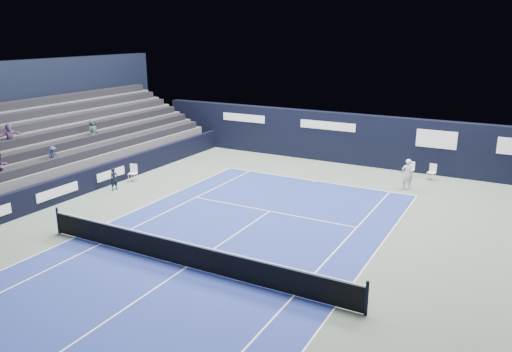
{
  "coord_description": "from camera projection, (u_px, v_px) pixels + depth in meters",
  "views": [
    {
      "loc": [
        9.71,
        -12.77,
        7.97
      ],
      "look_at": [
        -1.19,
        7.27,
        1.3
      ],
      "focal_mm": 35.0,
      "sensor_mm": 36.0,
      "label": 1
    }
  ],
  "objects": [
    {
      "name": "ground",
      "position": [
        218.0,
        246.0,
        19.14
      ],
      "size": [
        48.0,
        48.0,
        0.0
      ],
      "primitive_type": "plane",
      "color": "#56665C",
      "rests_on": "ground"
    },
    {
      "name": "court_surface",
      "position": [
        187.0,
        267.0,
        17.45
      ],
      "size": [
        10.97,
        23.77,
        0.01
      ],
      "primitive_type": "cube",
      "color": "navy",
      "rests_on": "ground"
    },
    {
      "name": "folding_chair_back_a",
      "position": [
        411.0,
        167.0,
        28.2
      ],
      "size": [
        0.44,
        0.46,
        0.86
      ],
      "rotation": [
        0.0,
        0.0,
        -0.18
      ],
      "color": "silver",
      "rests_on": "ground"
    },
    {
      "name": "folding_chair_back_b",
      "position": [
        432.0,
        171.0,
        27.55
      ],
      "size": [
        0.47,
        0.46,
        0.91
      ],
      "rotation": [
        0.0,
        0.0,
        -0.21
      ],
      "color": "silver",
      "rests_on": "ground"
    },
    {
      "name": "line_judge_chair",
      "position": [
        133.0,
        171.0,
        27.35
      ],
      "size": [
        0.51,
        0.5,
        0.94
      ],
      "rotation": [
        0.0,
        0.0,
        0.29
      ],
      "color": "white",
      "rests_on": "ground"
    },
    {
      "name": "line_judge",
      "position": [
        114.0,
        179.0,
        25.78
      ],
      "size": [
        0.39,
        0.49,
        1.16
      ],
      "primitive_type": "imported",
      "rotation": [
        0.0,
        0.0,
        1.27
      ],
      "color": "black",
      "rests_on": "ground"
    },
    {
      "name": "court_markings",
      "position": [
        187.0,
        267.0,
        17.45
      ],
      "size": [
        11.03,
        23.83,
        0.0
      ],
      "color": "white",
      "rests_on": "court_surface"
    },
    {
      "name": "tennis_net",
      "position": [
        186.0,
        254.0,
        17.31
      ],
      "size": [
        12.9,
        0.1,
        1.1
      ],
      "color": "black",
      "rests_on": "ground"
    },
    {
      "name": "back_sponsor_wall",
      "position": [
        344.0,
        138.0,
        30.93
      ],
      "size": [
        26.0,
        0.63,
        3.1
      ],
      "color": "black",
      "rests_on": "ground"
    },
    {
      "name": "side_barrier_left",
      "position": [
        108.0,
        174.0,
        26.68
      ],
      "size": [
        0.33,
        22.0,
        1.2
      ],
      "color": "black",
      "rests_on": "ground"
    },
    {
      "name": "spectator_stand",
      "position": [
        71.0,
        138.0,
        28.88
      ],
      "size": [
        6.0,
        18.0,
        6.4
      ],
      "color": "#4D4D4F",
      "rests_on": "ground"
    },
    {
      "name": "tennis_player",
      "position": [
        407.0,
        174.0,
        25.83
      ],
      "size": [
        0.7,
        0.91,
        1.62
      ],
      "color": "silver",
      "rests_on": "ground"
    }
  ]
}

